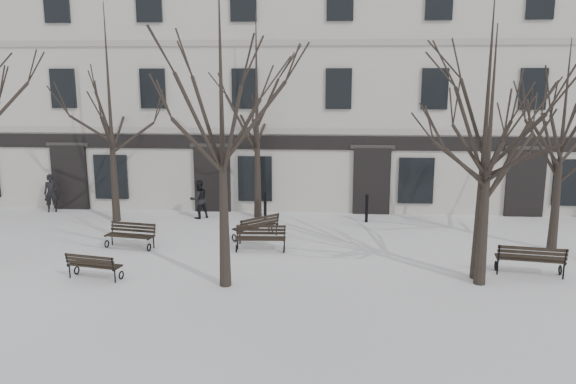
# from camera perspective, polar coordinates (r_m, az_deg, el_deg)

# --- Properties ---
(ground) EXTENTS (100.00, 100.00, 0.00)m
(ground) POSITION_cam_1_polar(r_m,az_deg,el_deg) (17.29, -1.39, -8.23)
(ground) COLOR white
(ground) RESTS_ON ground
(building) EXTENTS (40.40, 10.20, 11.40)m
(building) POSITION_cam_1_polar(r_m,az_deg,el_deg) (29.21, 0.99, 10.85)
(building) COLOR #BBB8AD
(building) RESTS_ON ground
(tree_1) EXTENTS (5.82, 5.82, 8.31)m
(tree_1) POSITION_cam_1_polar(r_m,az_deg,el_deg) (15.35, -6.79, 9.04)
(tree_1) COLOR black
(tree_1) RESTS_ON ground
(tree_2) EXTENTS (5.68, 5.68, 8.12)m
(tree_2) POSITION_cam_1_polar(r_m,az_deg,el_deg) (16.81, 19.58, 8.25)
(tree_2) COLOR black
(tree_2) RESTS_ON ground
(tree_3) EXTENTS (5.08, 5.08, 7.26)m
(tree_3) POSITION_cam_1_polar(r_m,az_deg,el_deg) (16.38, 19.86, 6.28)
(tree_3) COLOR black
(tree_3) RESTS_ON ground
(tree_4) EXTENTS (6.14, 6.14, 8.77)m
(tree_4) POSITION_cam_1_polar(r_m,az_deg,el_deg) (23.80, -17.77, 10.09)
(tree_4) COLOR black
(tree_4) RESTS_ON ground
(tree_5) EXTENTS (5.96, 5.96, 8.51)m
(tree_5) POSITION_cam_1_polar(r_m,az_deg,el_deg) (23.39, -3.21, 10.21)
(tree_5) COLOR black
(tree_5) RESTS_ON ground
(tree_6) EXTENTS (4.98, 4.98, 7.12)m
(tree_6) POSITION_cam_1_polar(r_m,az_deg,el_deg) (20.82, 26.21, 6.51)
(tree_6) COLOR black
(tree_6) RESTS_ON ground
(bench_0) EXTENTS (1.80, 0.92, 0.87)m
(bench_0) POSITION_cam_1_polar(r_m,az_deg,el_deg) (20.42, -15.69, -4.18)
(bench_0) COLOR black
(bench_0) RESTS_ON ground
(bench_1) EXTENTS (1.69, 0.90, 0.81)m
(bench_1) POSITION_cam_1_polar(r_m,az_deg,el_deg) (17.59, -19.14, -7.02)
(bench_1) COLOR black
(bench_1) RESTS_ON ground
(bench_2) EXTENTS (2.02, 1.00, 0.98)m
(bench_2) POSITION_cam_1_polar(r_m,az_deg,el_deg) (18.40, 23.39, -6.23)
(bench_2) COLOR black
(bench_2) RESTS_ON ground
(bench_3) EXTENTS (1.74, 0.70, 0.86)m
(bench_3) POSITION_cam_1_polar(r_m,az_deg,el_deg) (19.35, -2.79, -4.62)
(bench_3) COLOR black
(bench_3) RESTS_ON ground
(bench_4) EXTENTS (1.69, 1.68, 0.90)m
(bench_4) POSITION_cam_1_polar(r_m,az_deg,el_deg) (20.74, -3.20, -3.47)
(bench_4) COLOR black
(bench_4) RESTS_ON ground
(bollard_a) EXTENTS (0.15, 0.15, 1.20)m
(bollard_a) POSITION_cam_1_polar(r_m,az_deg,el_deg) (23.40, -2.34, -1.35)
(bollard_a) COLOR black
(bollard_a) RESTS_ON ground
(bollard_b) EXTENTS (0.15, 0.15, 1.18)m
(bollard_b) POSITION_cam_1_polar(r_m,az_deg,el_deg) (23.30, 7.99, -1.54)
(bollard_b) COLOR black
(bollard_b) RESTS_ON ground
(pedestrian_a) EXTENTS (0.72, 0.60, 1.69)m
(pedestrian_a) POSITION_cam_1_polar(r_m,az_deg,el_deg) (27.11, -22.77, -1.86)
(pedestrian_a) COLOR black
(pedestrian_a) RESTS_ON ground
(pedestrian_b) EXTENTS (1.01, 0.99, 1.64)m
(pedestrian_b) POSITION_cam_1_polar(r_m,az_deg,el_deg) (24.17, -8.98, -2.63)
(pedestrian_b) COLOR black
(pedestrian_b) RESTS_ON ground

